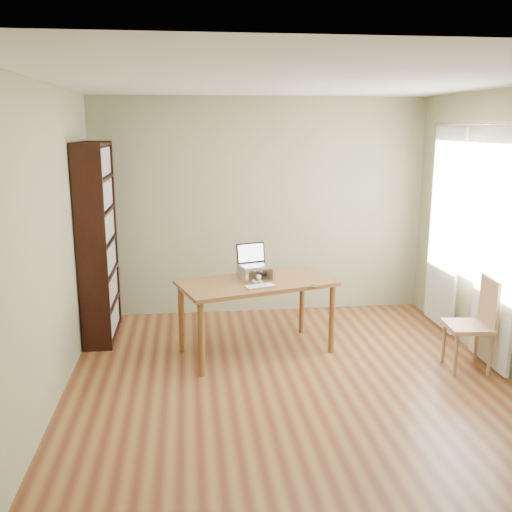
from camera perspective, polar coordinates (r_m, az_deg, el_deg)
The scene contains 10 objects.
room at distance 4.73m, azimuth 4.38°, elevation 1.19°, with size 4.04×4.54×2.64m.
bookshelf at distance 6.27m, azimuth -15.50°, elevation 1.31°, with size 0.30×0.90×2.10m.
curtains at distance 6.12m, azimuth 20.51°, elevation 1.83°, with size 0.03×1.90×2.25m.
desk at distance 5.69m, azimuth 0.05°, elevation -3.40°, with size 1.66×1.16×0.75m.
laptop_stand at distance 5.72m, azimuth -0.05°, elevation -1.52°, with size 0.32×0.25×0.13m.
laptop at distance 5.75m, azimuth -0.11°, elevation -0.38°, with size 0.35×0.34×0.22m.
keyboard at distance 5.46m, azimuth 0.42°, elevation -3.05°, with size 0.32×0.21×0.02m.
coaster at distance 5.51m, azimuth 5.96°, elevation -3.01°, with size 0.09×0.09×0.01m, color #56371D.
cat at distance 5.75m, azimuth -0.27°, elevation -1.60°, with size 0.25×0.49×0.16m.
chair at distance 5.75m, azimuth 21.11°, elevation -6.04°, with size 0.43×0.43×0.89m.
Camera 1 is at (-0.88, -4.53, 2.25)m, focal length 40.00 mm.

